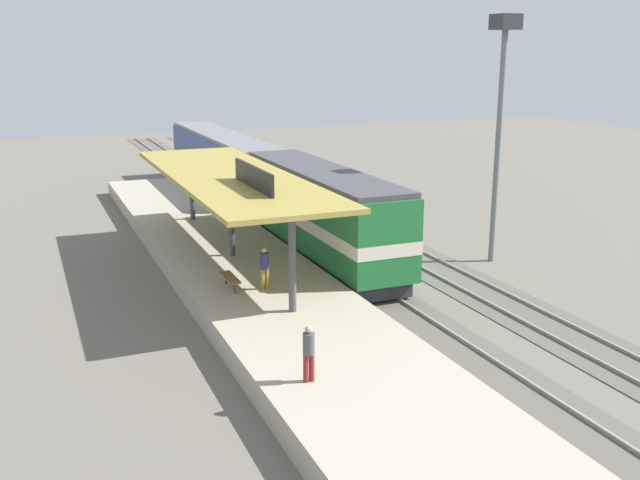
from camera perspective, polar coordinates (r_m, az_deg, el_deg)
name	(u,v)px	position (r m, az deg, el deg)	size (l,w,h in m)	color
ground_plane	(360,258)	(36.09, 3.20, -1.46)	(120.00, 120.00, 0.00)	#666056
track_near	(323,262)	(35.29, 0.27, -1.77)	(3.20, 110.00, 0.16)	#565249
track_far	(406,252)	(37.25, 6.81, -0.98)	(3.20, 110.00, 0.16)	#565249
platform	(233,264)	(33.72, -6.95, -1.93)	(6.00, 44.00, 0.90)	#A89E89
station_canopy	(230,178)	(32.69, -7.13, 4.89)	(5.20, 18.00, 4.70)	#47474C
platform_bench	(230,278)	(28.83, -7.15, -3.00)	(0.44, 1.70, 0.50)	#333338
locomotive	(321,214)	(34.98, 0.07, 2.11)	(2.93, 14.43, 4.44)	#28282D
passenger_carriage_single	(223,163)	(51.79, -7.69, 6.04)	(2.90, 20.00, 4.24)	#28282D
light_mast	(502,88)	(35.25, 14.20, 11.61)	(1.10, 1.10, 11.70)	slate
person_waiting	(265,266)	(28.49, -4.42, -2.06)	(0.34, 0.34, 1.71)	olive
person_walking	(309,350)	(20.64, -0.90, -8.75)	(0.34, 0.34, 1.71)	maroon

